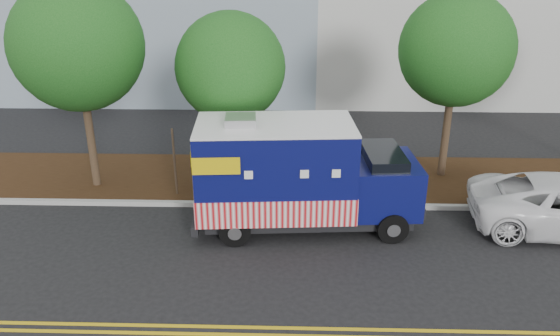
{
  "coord_description": "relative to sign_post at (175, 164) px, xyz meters",
  "views": [
    {
      "loc": [
        1.0,
        -14.08,
        7.85
      ],
      "look_at": [
        0.57,
        0.6,
        1.68
      ],
      "focal_mm": 35.0,
      "sensor_mm": 36.0,
      "label": 1
    }
  ],
  "objects": [
    {
      "name": "tree_a",
      "position": [
        -2.88,
        0.67,
        3.63
      ],
      "size": [
        4.08,
        4.08,
        6.88
      ],
      "color": "#38281C",
      "rests_on": "ground"
    },
    {
      "name": "tree_b",
      "position": [
        1.77,
        1.1,
        2.89
      ],
      "size": [
        3.52,
        3.52,
        5.87
      ],
      "color": "#38281C",
      "rests_on": "ground"
    },
    {
      "name": "ground",
      "position": [
        2.86,
        -1.99,
        -1.2
      ],
      "size": [
        120.0,
        120.0,
        0.0
      ],
      "primitive_type": "plane",
      "color": "black",
      "rests_on": "ground"
    },
    {
      "name": "curb",
      "position": [
        2.86,
        -0.59,
        -1.12
      ],
      "size": [
        120.0,
        0.18,
        0.15
      ],
      "primitive_type": "cube",
      "color": "#9E9E99",
      "rests_on": "ground"
    },
    {
      "name": "centerline_far",
      "position": [
        2.86,
        -6.69,
        -1.19
      ],
      "size": [
        120.0,
        0.1,
        0.01
      ],
      "primitive_type": "cube",
      "color": "gold",
      "rests_on": "ground"
    },
    {
      "name": "sign_post",
      "position": [
        0.0,
        0.0,
        0.0
      ],
      "size": [
        0.06,
        0.06,
        2.4
      ],
      "primitive_type": "cube",
      "color": "#473828",
      "rests_on": "ground"
    },
    {
      "name": "food_truck",
      "position": [
        3.86,
        -1.76,
        0.34
      ],
      "size": [
        6.61,
        2.87,
        3.4
      ],
      "rotation": [
        0.0,
        0.0,
        0.07
      ],
      "color": "black",
      "rests_on": "ground"
    },
    {
      "name": "centerline_near",
      "position": [
        2.86,
        -6.44,
        -1.19
      ],
      "size": [
        120.0,
        0.1,
        0.01
      ],
      "primitive_type": "cube",
      "color": "gold",
      "rests_on": "ground"
    },
    {
      "name": "mulch_strip",
      "position": [
        2.86,
        1.51,
        -1.12
      ],
      "size": [
        120.0,
        4.0,
        0.15
      ],
      "primitive_type": "cube",
      "color": "black",
      "rests_on": "ground"
    },
    {
      "name": "tree_c",
      "position": [
        9.05,
        1.86,
        3.34
      ],
      "size": [
        3.72,
        3.72,
        6.42
      ],
      "color": "#38281C",
      "rests_on": "ground"
    }
  ]
}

